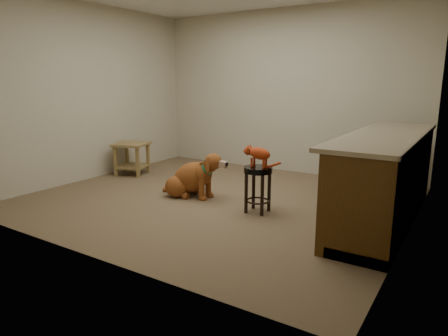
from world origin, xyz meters
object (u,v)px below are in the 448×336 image
Objects in this scene: side_table at (132,154)px; golden_retriever at (192,179)px; padded_stool at (258,180)px; wood_stool at (379,180)px; tabby_kitten at (258,154)px.

golden_retriever is at bearing -17.18° from side_table.
wood_stool is (1.17, 0.70, 0.01)m from padded_stool.
tabby_kitten is (-0.01, 0.00, 0.30)m from padded_stool.
wood_stool is at bearing 31.13° from padded_stool.
wood_stool is at bearing 27.45° from tabby_kitten.
padded_stool is 1.22× the size of tabby_kitten.
padded_stool is at bearing -148.87° from wood_stool.
wood_stool reaches higher than side_table.
tabby_kitten reaches higher than golden_retriever.
tabby_kitten is (-1.18, -0.70, 0.30)m from wood_stool.
padded_stool is 0.30m from tabby_kitten.
golden_retriever is (1.56, -0.48, -0.10)m from side_table.
padded_stool is at bearing -5.72° from tabby_kitten.
golden_retriever reaches higher than side_table.
padded_stool is 0.85× the size of side_table.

